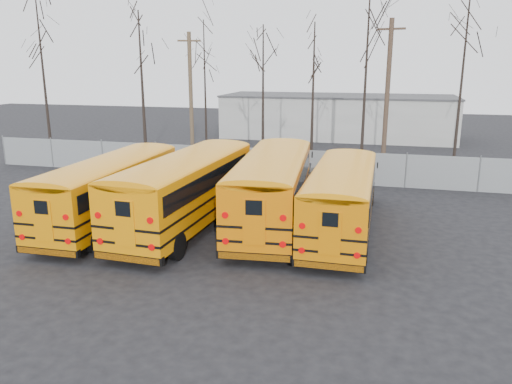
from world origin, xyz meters
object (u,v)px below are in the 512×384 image
(utility_pole_left, at_px, (191,96))
(bus_c, at_px, (273,183))
(bus_d, at_px, (342,193))
(utility_pole_right, at_px, (387,96))
(bus_a, at_px, (112,185))

(utility_pole_left, bearing_deg, bus_c, -78.11)
(bus_d, bearing_deg, utility_pole_right, 82.89)
(bus_a, distance_m, bus_c, 7.31)
(bus_c, xyz_separation_m, bus_d, (3.13, -0.51, -0.17))
(bus_a, bearing_deg, bus_d, 5.67)
(utility_pole_left, bearing_deg, utility_pole_right, -26.68)
(utility_pole_left, relative_size, utility_pole_right, 0.94)
(bus_c, relative_size, utility_pole_right, 1.23)
(utility_pole_left, height_order, utility_pole_right, utility_pole_right)
(bus_a, xyz_separation_m, utility_pole_right, (11.81, 14.14, 3.25))
(utility_pole_left, bearing_deg, bus_d, -71.06)
(bus_d, xyz_separation_m, utility_pole_left, (-12.36, 13.96, 3.00))
(utility_pole_right, bearing_deg, bus_c, -96.49)
(bus_a, distance_m, utility_pole_right, 18.71)
(bus_d, bearing_deg, utility_pole_left, 131.35)
(utility_pole_right, bearing_deg, utility_pole_left, -169.89)
(bus_d, height_order, utility_pole_right, utility_pole_right)
(utility_pole_right, bearing_deg, bus_a, -115.65)
(bus_c, distance_m, bus_d, 3.17)
(utility_pole_left, distance_m, utility_pole_right, 13.97)
(bus_d, distance_m, utility_pole_right, 13.46)
(bus_a, relative_size, bus_d, 1.02)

